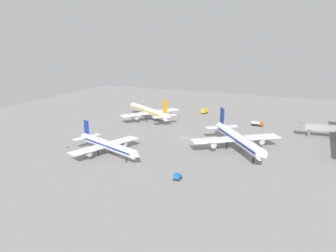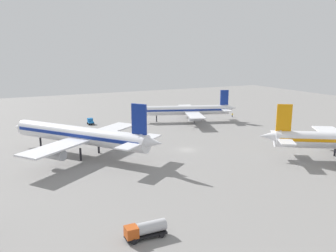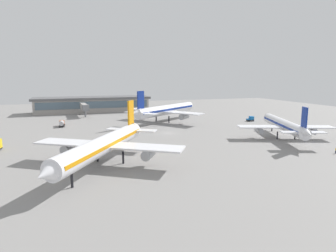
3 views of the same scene
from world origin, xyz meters
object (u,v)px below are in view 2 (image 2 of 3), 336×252
airplane_distant (81,135)px  baggage_tug (90,121)px  ground_crew_worker (232,115)px  airplane_at_gate (187,110)px  fuel_truck (146,229)px

airplane_distant → baggage_tug: size_ratio=13.07×
baggage_tug → ground_crew_worker: bearing=-100.5°
airplane_at_gate → airplane_distant: airplane_distant is taller
airplane_at_gate → fuel_truck: 88.79m
airplane_distant → baggage_tug: bearing=-53.7°
airplane_distant → ground_crew_worker: airplane_distant is taller
airplane_at_gate → airplane_distant: bearing=49.7°
baggage_tug → ground_crew_worker: baggage_tug is taller
airplane_at_gate → ground_crew_worker: (0.46, 21.58, -3.63)m
fuel_truck → airplane_at_gate: bearing=-122.3°
ground_crew_worker → airplane_at_gate: bearing=168.5°
airplane_distant → fuel_truck: size_ratio=6.67×
airplane_at_gate → airplane_distant: size_ratio=0.92×
airplane_distant → ground_crew_worker: 74.82m
airplane_distant → baggage_tug: airplane_distant is taller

